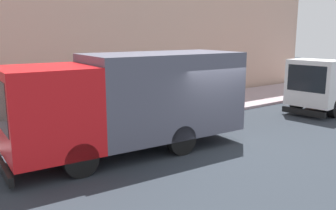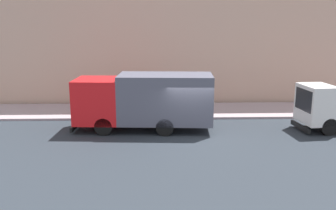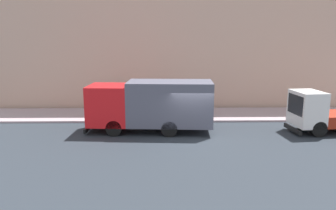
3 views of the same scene
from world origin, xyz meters
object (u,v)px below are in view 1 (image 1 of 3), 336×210
object	(u,v)px
small_flatbed_truck	(323,88)
pedestrian_standing	(9,109)
pedestrian_walking	(39,101)
street_sign_post	(108,90)
large_utility_truck	(132,99)

from	to	relation	value
small_flatbed_truck	pedestrian_standing	distance (m)	13.18
pedestrian_walking	street_sign_post	world-z (taller)	street_sign_post
small_flatbed_truck	street_sign_post	size ratio (longest dim) A/B	2.00
street_sign_post	pedestrian_walking	bearing A→B (deg)	31.37
small_flatbed_truck	pedestrian_standing	xyz separation A→B (m)	(3.87, 12.60, -0.05)
large_utility_truck	street_sign_post	bearing A→B (deg)	-6.61
large_utility_truck	street_sign_post	distance (m)	2.35
large_utility_truck	pedestrian_standing	world-z (taller)	large_utility_truck
pedestrian_walking	street_sign_post	xyz separation A→B (m)	(-2.72, -1.66, 0.61)
large_utility_truck	pedestrian_standing	xyz separation A→B (m)	(3.52, 2.70, -0.59)
small_flatbed_truck	pedestrian_standing	world-z (taller)	small_flatbed_truck
pedestrian_walking	pedestrian_standing	bearing A→B (deg)	44.03
small_flatbed_truck	pedestrian_standing	size ratio (longest dim) A/B	2.79
pedestrian_walking	pedestrian_standing	size ratio (longest dim) A/B	0.92
pedestrian_standing	pedestrian_walking	bearing A→B (deg)	-44.75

